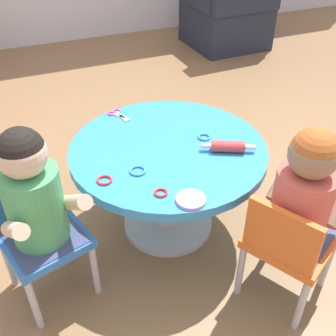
{
  "coord_description": "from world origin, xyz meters",
  "views": [
    {
      "loc": [
        -0.57,
        -1.35,
        1.44
      ],
      "look_at": [
        0.0,
        0.0,
        0.36
      ],
      "focal_mm": 42.83,
      "sensor_mm": 36.0,
      "label": 1
    }
  ],
  "objects_px": {
    "craft_table": "(168,168)",
    "child_chair_right": "(288,243)",
    "child_chair_left": "(40,232)",
    "seated_child_left": "(32,193)",
    "armchair_dark": "(229,15)",
    "rolling_pin": "(228,146)",
    "craft_scissors": "(117,114)",
    "seated_child_right": "(304,192)"
  },
  "relations": [
    {
      "from": "seated_child_right",
      "to": "armchair_dark",
      "type": "distance_m",
      "value": 2.97
    },
    {
      "from": "craft_table",
      "to": "craft_scissors",
      "type": "height_order",
      "value": "craft_scissors"
    },
    {
      "from": "craft_table",
      "to": "child_chair_right",
      "type": "xyz_separation_m",
      "value": [
        0.26,
        -0.56,
        -0.05
      ]
    },
    {
      "from": "seated_child_left",
      "to": "seated_child_right",
      "type": "distance_m",
      "value": 0.96
    },
    {
      "from": "seated_child_left",
      "to": "armchair_dark",
      "type": "distance_m",
      "value": 3.17
    },
    {
      "from": "child_chair_left",
      "to": "child_chair_right",
      "type": "xyz_separation_m",
      "value": [
        0.86,
        -0.42,
        0.0
      ]
    },
    {
      "from": "craft_table",
      "to": "armchair_dark",
      "type": "height_order",
      "value": "armchair_dark"
    },
    {
      "from": "craft_table",
      "to": "child_chair_right",
      "type": "distance_m",
      "value": 0.62
    },
    {
      "from": "seated_child_right",
      "to": "armchair_dark",
      "type": "xyz_separation_m",
      "value": [
        1.26,
        2.69,
        -0.22
      ]
    },
    {
      "from": "seated_child_left",
      "to": "craft_table",
      "type": "bearing_deg",
      "value": 16.17
    },
    {
      "from": "child_chair_left",
      "to": "seated_child_left",
      "type": "distance_m",
      "value": 0.23
    },
    {
      "from": "armchair_dark",
      "to": "child_chair_right",
      "type": "bearing_deg",
      "value": -115.6
    },
    {
      "from": "child_chair_right",
      "to": "craft_scissors",
      "type": "height_order",
      "value": "child_chair_right"
    },
    {
      "from": "seated_child_right",
      "to": "craft_table",
      "type": "bearing_deg",
      "value": 118.69
    },
    {
      "from": "seated_child_left",
      "to": "craft_scissors",
      "type": "distance_m",
      "value": 0.71
    },
    {
      "from": "seated_child_right",
      "to": "craft_scissors",
      "type": "xyz_separation_m",
      "value": [
        -0.42,
        0.89,
        -0.06
      ]
    },
    {
      "from": "seated_child_left",
      "to": "rolling_pin",
      "type": "height_order",
      "value": "seated_child_left"
    },
    {
      "from": "craft_table",
      "to": "seated_child_left",
      "type": "xyz_separation_m",
      "value": [
        -0.59,
        -0.17,
        0.17
      ]
    },
    {
      "from": "craft_table",
      "to": "seated_child_right",
      "type": "xyz_separation_m",
      "value": [
        0.29,
        -0.54,
        0.17
      ]
    },
    {
      "from": "child_chair_left",
      "to": "seated_child_left",
      "type": "relative_size",
      "value": 1.05
    },
    {
      "from": "armchair_dark",
      "to": "child_chair_left",
      "type": "bearing_deg",
      "value": -133.39
    },
    {
      "from": "seated_child_left",
      "to": "craft_scissors",
      "type": "xyz_separation_m",
      "value": [
        0.47,
        0.53,
        -0.06
      ]
    },
    {
      "from": "armchair_dark",
      "to": "rolling_pin",
      "type": "bearing_deg",
      "value": -120.31
    },
    {
      "from": "armchair_dark",
      "to": "rolling_pin",
      "type": "distance_m",
      "value": 2.65
    },
    {
      "from": "seated_child_left",
      "to": "craft_scissors",
      "type": "relative_size",
      "value": 3.58
    },
    {
      "from": "craft_table",
      "to": "craft_scissors",
      "type": "bearing_deg",
      "value": 108.69
    },
    {
      "from": "child_chair_left",
      "to": "craft_scissors",
      "type": "bearing_deg",
      "value": 45.57
    },
    {
      "from": "seated_child_right",
      "to": "armchair_dark",
      "type": "relative_size",
      "value": 0.6
    },
    {
      "from": "rolling_pin",
      "to": "craft_scissors",
      "type": "distance_m",
      "value": 0.6
    },
    {
      "from": "child_chair_right",
      "to": "rolling_pin",
      "type": "distance_m",
      "value": 0.47
    },
    {
      "from": "rolling_pin",
      "to": "craft_scissors",
      "type": "xyz_separation_m",
      "value": [
        -0.34,
        0.49,
        -0.02
      ]
    },
    {
      "from": "craft_scissors",
      "to": "craft_table",
      "type": "bearing_deg",
      "value": -71.31
    },
    {
      "from": "child_chair_left",
      "to": "craft_scissors",
      "type": "distance_m",
      "value": 0.71
    },
    {
      "from": "child_chair_left",
      "to": "rolling_pin",
      "type": "relative_size",
      "value": 2.48
    },
    {
      "from": "seated_child_right",
      "to": "rolling_pin",
      "type": "xyz_separation_m",
      "value": [
        -0.07,
        0.4,
        -0.03
      ]
    },
    {
      "from": "craft_table",
      "to": "rolling_pin",
      "type": "bearing_deg",
      "value": -31.66
    },
    {
      "from": "seated_child_left",
      "to": "armchair_dark",
      "type": "bearing_deg",
      "value": 47.23
    },
    {
      "from": "seated_child_left",
      "to": "craft_scissors",
      "type": "bearing_deg",
      "value": 48.38
    },
    {
      "from": "child_chair_right",
      "to": "armchair_dark",
      "type": "relative_size",
      "value": 0.63
    },
    {
      "from": "child_chair_left",
      "to": "child_chair_right",
      "type": "relative_size",
      "value": 1.0
    },
    {
      "from": "seated_child_left",
      "to": "rolling_pin",
      "type": "xyz_separation_m",
      "value": [
        0.81,
        0.03,
        -0.03
      ]
    },
    {
      "from": "child_chair_left",
      "to": "seated_child_left",
      "type": "xyz_separation_m",
      "value": [
        0.01,
        -0.04,
        0.23
      ]
    }
  ]
}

